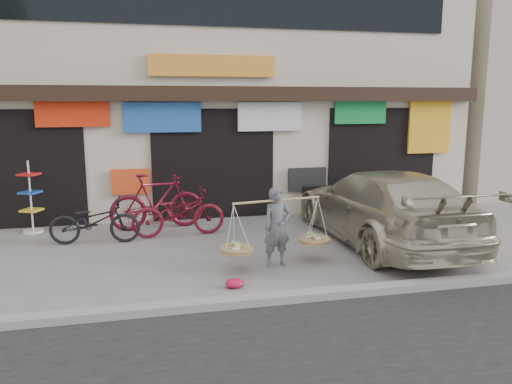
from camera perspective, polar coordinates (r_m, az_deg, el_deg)
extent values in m
plane|color=gray|center=(9.23, -1.64, -7.83)|extent=(70.00, 70.00, 0.00)
cube|color=gray|center=(7.38, 1.47, -12.12)|extent=(70.00, 0.25, 0.12)
cube|color=beige|center=(15.21, -6.63, 12.64)|extent=(14.00, 6.00, 7.00)
cube|color=black|center=(12.08, -4.89, 11.13)|extent=(14.00, 0.35, 0.35)
cube|color=black|center=(12.76, -25.49, 2.46)|extent=(3.00, 0.60, 2.70)
cube|color=black|center=(12.56, -5.03, 3.33)|extent=(3.00, 0.60, 2.70)
cube|color=black|center=(13.91, 13.70, 3.76)|extent=(3.00, 0.60, 2.70)
cube|color=red|center=(12.12, -20.23, 8.41)|extent=(1.60, 0.08, 0.60)
cube|color=#2559B0|center=(12.04, -10.62, 8.38)|extent=(1.80, 0.08, 0.70)
cube|color=silver|center=(12.42, 1.58, 8.61)|extent=(1.60, 0.08, 0.70)
cube|color=#158F3B|center=(13.23, 11.83, 8.94)|extent=(1.40, 0.08, 0.60)
cube|color=yellow|center=(14.19, 19.18, 7.05)|extent=(1.20, 0.08, 1.40)
cube|color=#F14C1D|center=(12.17, -14.15, 1.16)|extent=(0.90, 0.08, 0.60)
cube|color=black|center=(12.86, 5.86, 1.45)|extent=(1.00, 0.08, 0.60)
cube|color=orange|center=(12.17, -4.99, 14.19)|extent=(3.00, 0.08, 0.50)
imported|color=#5B5B60|center=(8.76, 2.41, -4.04)|extent=(0.56, 0.42, 1.41)
cylinder|color=tan|center=(8.65, 2.43, -0.95)|extent=(1.63, 0.31, 0.04)
cylinder|color=#AA8951|center=(8.57, -2.22, -6.62)|extent=(0.56, 0.56, 0.07)
ellipsoid|color=#A5BF66|center=(8.55, -2.23, -6.24)|extent=(0.39, 0.39, 0.10)
cylinder|color=#AA8951|center=(9.17, 6.70, -5.53)|extent=(0.56, 0.56, 0.07)
ellipsoid|color=#A5BF66|center=(9.16, 6.71, -5.17)|extent=(0.39, 0.39, 0.10)
imported|color=black|center=(10.70, -17.95, -3.15)|extent=(1.85, 0.77, 0.95)
imported|color=maroon|center=(11.53, -11.22, -1.05)|extent=(2.19, 0.87, 1.28)
imported|color=maroon|center=(10.87, -8.87, -2.30)|extent=(2.03, 0.82, 1.04)
imported|color=beige|center=(10.54, 14.19, -1.60)|extent=(2.21, 5.24, 1.51)
cube|color=black|center=(12.76, 8.96, -0.28)|extent=(1.70, 0.13, 0.45)
cube|color=silver|center=(12.84, 8.84, -0.67)|extent=(0.45, 0.03, 0.12)
cylinder|color=silver|center=(12.22, -24.09, -4.10)|extent=(0.44, 0.44, 0.04)
cylinder|color=silver|center=(12.06, -24.37, -0.49)|extent=(0.04, 0.04, 1.60)
cube|color=yellow|center=(12.12, -24.26, -1.89)|extent=(0.50, 0.50, 0.04)
cube|color=#194CB2|center=(12.04, -24.40, -0.03)|extent=(0.50, 0.50, 0.04)
cube|color=red|center=(11.98, -24.55, 1.86)|extent=(0.50, 0.50, 0.04)
ellipsoid|color=red|center=(7.95, -2.46, -10.37)|extent=(0.31, 0.25, 0.14)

